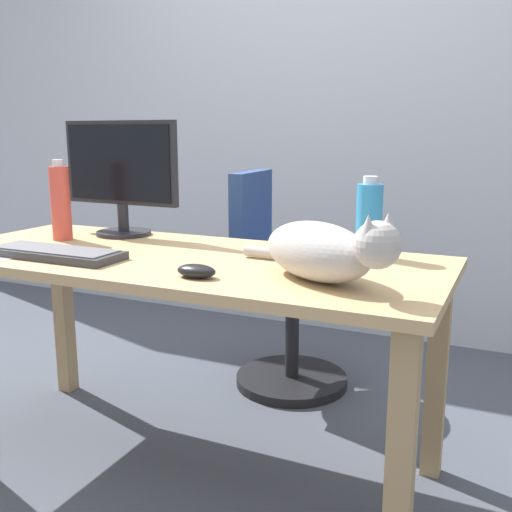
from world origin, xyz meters
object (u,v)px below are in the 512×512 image
at_px(keyboard, 55,253).
at_px(computer_mouse, 196,271).
at_px(water_bottle, 369,220).
at_px(monitor, 121,174).
at_px(cat, 323,250).
at_px(office_chair, 281,295).
at_px(spray_bottle, 61,202).

bearing_deg(keyboard, computer_mouse, -4.44).
relative_size(computer_mouse, water_bottle, 0.45).
distance_m(monitor, water_bottle, 0.93).
bearing_deg(water_bottle, computer_mouse, -127.32).
bearing_deg(keyboard, cat, 4.13).
bearing_deg(keyboard, office_chair, 67.77).
distance_m(office_chair, computer_mouse, 1.02).
height_order(monitor, spray_bottle, monitor).
bearing_deg(water_bottle, spray_bottle, -171.23).
distance_m(cat, water_bottle, 0.35).
bearing_deg(spray_bottle, water_bottle, 8.77).
distance_m(monitor, spray_bottle, 0.24).
height_order(office_chair, computer_mouse, office_chair).
xyz_separation_m(computer_mouse, spray_bottle, (-0.71, 0.28, 0.11)).
height_order(monitor, cat, monitor).
distance_m(computer_mouse, spray_bottle, 0.78).
xyz_separation_m(cat, computer_mouse, (-0.31, -0.10, -0.06)).
xyz_separation_m(office_chair, cat, (0.46, -0.85, 0.39)).
relative_size(cat, spray_bottle, 1.87).
xyz_separation_m(keyboard, spray_bottle, (-0.19, 0.24, 0.12)).
height_order(monitor, water_bottle, monitor).
bearing_deg(monitor, keyboard, -81.96).
xyz_separation_m(keyboard, cat, (0.83, 0.06, 0.07)).
bearing_deg(spray_bottle, office_chair, 49.71).
bearing_deg(office_chair, spray_bottle, -130.29).
xyz_separation_m(office_chair, spray_bottle, (-0.57, -0.67, 0.44)).
distance_m(water_bottle, spray_bottle, 1.07).
relative_size(water_bottle, spray_bottle, 0.87).
bearing_deg(monitor, spray_bottle, -128.47).
relative_size(office_chair, keyboard, 2.09).
height_order(cat, water_bottle, water_bottle).
bearing_deg(computer_mouse, spray_bottle, 158.29).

